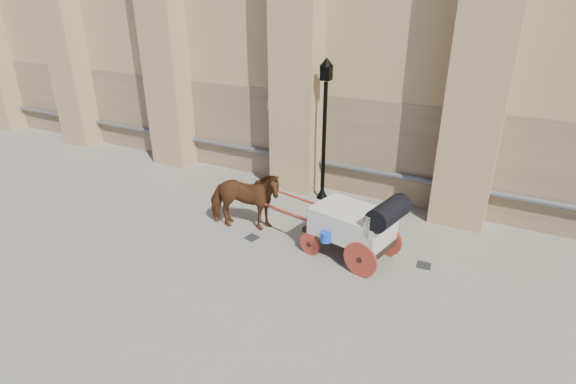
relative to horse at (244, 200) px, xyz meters
The scene contains 6 objects.
ground 1.33m from the horse, 27.91° to the right, with size 90.00×90.00×0.00m, color gray.
horse is the anchor object (origin of this frame).
carriage 3.09m from the horse, ahead, with size 4.03×1.82×1.71m.
street_lamp 3.27m from the horse, 70.11° to the left, with size 0.39×0.39×4.19m.
drain_grate_near 1.00m from the horse, 38.56° to the right, with size 0.32×0.32×0.01m, color black.
drain_grate_far 4.73m from the horse, ahead, with size 0.32×0.32×0.01m, color black.
Camera 1 is at (5.08, -8.31, 5.84)m, focal length 28.00 mm.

